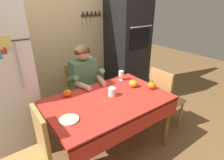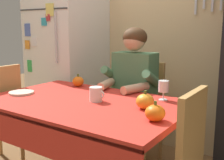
% 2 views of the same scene
% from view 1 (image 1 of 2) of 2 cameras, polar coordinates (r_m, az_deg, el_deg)
% --- Properties ---
extents(ground_plane, '(10.00, 10.00, 0.00)m').
position_cam_1_polar(ground_plane, '(2.52, 0.37, -21.57)').
color(ground_plane, brown).
rests_on(ground_plane, ground).
extents(back_wall_assembly, '(3.70, 0.13, 2.60)m').
position_cam_1_polar(back_wall_assembly, '(3.01, -14.79, 13.80)').
color(back_wall_assembly, '#D1B784').
rests_on(back_wall_assembly, ground).
extents(refrigerator, '(0.68, 0.71, 1.80)m').
position_cam_1_polar(refrigerator, '(2.53, -31.40, -0.42)').
color(refrigerator, white).
rests_on(refrigerator, ground).
extents(wall_oven, '(0.60, 0.64, 2.10)m').
position_cam_1_polar(wall_oven, '(3.28, 4.74, 10.85)').
color(wall_oven, black).
rests_on(wall_oven, ground).
extents(dining_table, '(1.40, 0.90, 0.74)m').
position_cam_1_polar(dining_table, '(2.15, -0.82, -8.05)').
color(dining_table, brown).
rests_on(dining_table, ground).
extents(chair_behind_person, '(0.40, 0.40, 0.93)m').
position_cam_1_polar(chair_behind_person, '(2.83, -9.61, -3.31)').
color(chair_behind_person, tan).
rests_on(chair_behind_person, ground).
extents(seated_person, '(0.47, 0.55, 1.25)m').
position_cam_1_polar(seated_person, '(2.58, -8.02, -0.43)').
color(seated_person, '#38384C').
rests_on(seated_person, ground).
extents(chair_left_side, '(0.40, 0.40, 0.93)m').
position_cam_1_polar(chair_left_side, '(1.92, -23.38, -20.69)').
color(chair_left_side, tan).
rests_on(chair_left_side, ground).
extents(chair_right_side, '(0.40, 0.40, 0.93)m').
position_cam_1_polar(chair_right_side, '(2.73, 15.72, -5.00)').
color(chair_right_side, tan).
rests_on(chair_right_side, ground).
extents(coffee_mug, '(0.12, 0.09, 0.10)m').
position_cam_1_polar(coffee_mug, '(2.16, 0.06, -3.75)').
color(coffee_mug, white).
rests_on(coffee_mug, dining_table).
extents(wine_glass, '(0.07, 0.07, 0.14)m').
position_cam_1_polar(wine_glass, '(2.56, 2.88, 1.89)').
color(wine_glass, white).
rests_on(wine_glass, dining_table).
extents(pumpkin_large, '(0.11, 0.11, 0.12)m').
position_cam_1_polar(pumpkin_large, '(2.39, 6.67, -1.09)').
color(pumpkin_large, orange).
rests_on(pumpkin_large, dining_table).
extents(pumpkin_medium, '(0.11, 0.11, 0.11)m').
position_cam_1_polar(pumpkin_medium, '(2.38, 12.24, -1.65)').
color(pumpkin_medium, orange).
rests_on(pumpkin_medium, dining_table).
extents(pumpkin_small, '(0.10, 0.10, 0.11)m').
position_cam_1_polar(pumpkin_small, '(2.22, -13.77, -3.88)').
color(pumpkin_small, orange).
rests_on(pumpkin_small, dining_table).
extents(serving_tray, '(0.19, 0.19, 0.02)m').
position_cam_1_polar(serving_tray, '(1.82, -13.23, -11.95)').
color(serving_tray, beige).
rests_on(serving_tray, dining_table).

